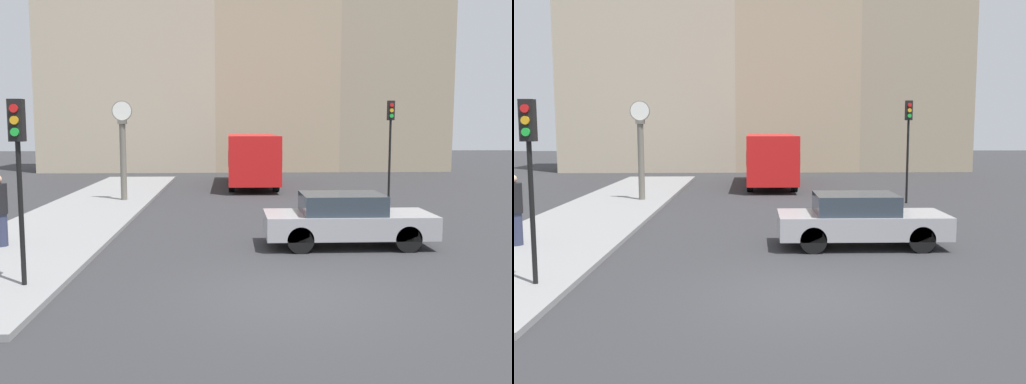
% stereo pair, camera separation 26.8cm
% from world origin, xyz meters
% --- Properties ---
extents(ground_plane, '(120.00, 120.00, 0.00)m').
position_xyz_m(ground_plane, '(0.00, 0.00, 0.00)').
color(ground_plane, '#2D2D30').
extents(sidewalk_corner, '(3.77, 25.22, 0.12)m').
position_xyz_m(sidewalk_corner, '(-6.19, 10.61, 0.06)').
color(sidewalk_corner, gray).
rests_on(sidewalk_corner, ground_plane).
extents(building_row, '(27.17, 5.00, 18.33)m').
position_xyz_m(building_row, '(0.56, 29.71, 8.27)').
color(building_row, '#B7A88E').
rests_on(building_row, ground_plane).
extents(sedan_car, '(4.23, 1.78, 1.35)m').
position_xyz_m(sedan_car, '(1.80, 4.25, 0.69)').
color(sedan_car, '#9E9EA3').
rests_on(sedan_car, ground_plane).
extents(bus_distant, '(2.37, 8.25, 2.60)m').
position_xyz_m(bus_distant, '(-0.03, 18.96, 1.49)').
color(bus_distant, red).
rests_on(bus_distant, ground_plane).
extents(traffic_light_near, '(0.26, 0.24, 3.42)m').
position_xyz_m(traffic_light_near, '(-4.99, 0.57, 2.58)').
color(traffic_light_near, black).
rests_on(traffic_light_near, sidewalk_corner).
extents(traffic_light_far, '(0.26, 0.24, 4.03)m').
position_xyz_m(traffic_light_far, '(5.16, 12.28, 2.87)').
color(traffic_light_far, black).
rests_on(traffic_light_far, ground_plane).
extents(street_clock, '(0.79, 0.32, 3.91)m').
position_xyz_m(street_clock, '(-5.37, 12.85, 2.16)').
color(street_clock, '#666056').
rests_on(street_clock, sidewalk_corner).
extents(pedestrian_black_jacket, '(0.40, 0.40, 1.74)m').
position_xyz_m(pedestrian_black_jacket, '(-6.79, 4.09, 0.98)').
color(pedestrian_black_jacket, '#2D334C').
rests_on(pedestrian_black_jacket, sidewalk_corner).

